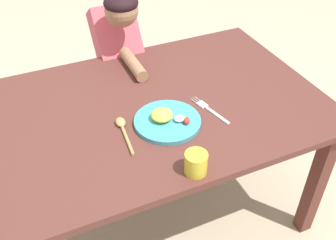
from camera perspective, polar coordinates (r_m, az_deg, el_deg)
name	(u,v)px	position (r m, az deg, el deg)	size (l,w,h in m)	color
ground_plane	(151,212)	(2.07, -2.44, -13.11)	(8.00, 8.00, 0.00)	tan
dining_table	(147,122)	(1.64, -2.99, -0.34)	(1.44, 0.92, 0.67)	#562C26
plate	(167,120)	(1.50, -0.16, -0.04)	(0.26, 0.26, 0.06)	teal
fork	(209,110)	(1.58, 6.03, 1.48)	(0.07, 0.21, 0.01)	silver
spoon	(123,128)	(1.48, -6.55, -1.19)	(0.04, 0.21, 0.02)	tan
drinking_cup	(196,163)	(1.30, 4.06, -6.25)	(0.08, 0.08, 0.08)	gold
person	(119,70)	(2.11, -7.14, 7.17)	(0.21, 0.52, 0.99)	#364472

